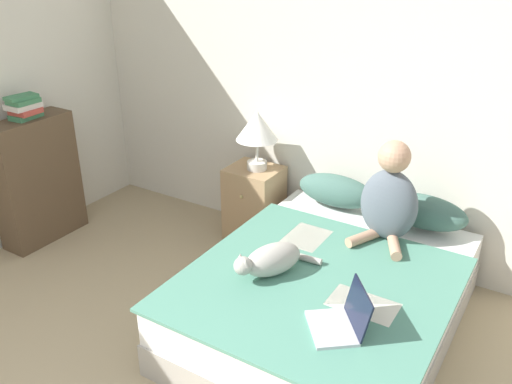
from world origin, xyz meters
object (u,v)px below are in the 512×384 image
at_px(person_sitting, 389,199).
at_px(table_lamp, 257,128).
at_px(cat_tabby, 271,260).
at_px(bed, 328,299).
at_px(pillow_far, 424,212).
at_px(bookshelf, 37,180).
at_px(pillow_near, 336,191).
at_px(book_stack_top, 24,107).
at_px(laptop_open, 341,321).
at_px(nightstand, 254,203).

distance_m(person_sitting, table_lamp, 1.22).
bearing_deg(table_lamp, cat_tabby, -54.58).
distance_m(bed, cat_tabby, 0.50).
bearing_deg(pillow_far, table_lamp, -178.40).
bearing_deg(cat_tabby, pillow_far, 176.60).
distance_m(table_lamp, bookshelf, 1.85).
bearing_deg(bed, cat_tabby, -137.55).
xyz_separation_m(bed, person_sitting, (0.16, 0.53, 0.53)).
height_order(pillow_near, pillow_far, same).
bearing_deg(cat_tabby, bookshelf, -66.33).
xyz_separation_m(pillow_far, book_stack_top, (-2.87, -0.96, 0.55)).
bearing_deg(book_stack_top, bed, 3.35).
height_order(pillow_far, bookshelf, bookshelf).
bearing_deg(bookshelf, pillow_far, 18.59).
xyz_separation_m(bed, pillow_far, (0.33, 0.81, 0.36)).
bearing_deg(bookshelf, person_sitting, 14.09).
distance_m(pillow_far, laptop_open, 1.32).
bearing_deg(pillow_near, book_stack_top, -156.43).
xyz_separation_m(bed, nightstand, (-1.03, 0.78, 0.08)).
bearing_deg(table_lamp, pillow_far, 1.60).
xyz_separation_m(pillow_far, bookshelf, (-2.87, -0.97, -0.06)).
height_order(pillow_far, book_stack_top, book_stack_top).
distance_m(pillow_far, person_sitting, 0.38).
height_order(person_sitting, nightstand, person_sitting).
relative_size(bed, pillow_far, 3.20).
relative_size(bed, table_lamp, 3.99).
relative_size(cat_tabby, book_stack_top, 1.92).
bearing_deg(book_stack_top, laptop_open, -7.14).
bearing_deg(person_sitting, laptop_open, -82.96).
bearing_deg(person_sitting, pillow_near, 149.89).
distance_m(cat_tabby, book_stack_top, 2.34).
distance_m(cat_tabby, table_lamp, 1.33).
height_order(cat_tabby, laptop_open, laptop_open).
bearing_deg(book_stack_top, person_sitting, 14.04).
relative_size(bed, bookshelf, 1.85).
height_order(laptop_open, book_stack_top, book_stack_top).
bearing_deg(bookshelf, pillow_near, 23.61).
bearing_deg(book_stack_top, pillow_far, 18.56).
height_order(nightstand, table_lamp, table_lamp).
relative_size(pillow_near, nightstand, 0.96).
xyz_separation_m(table_lamp, bookshelf, (-1.53, -0.93, -0.45)).
distance_m(bed, nightstand, 1.30).
height_order(pillow_near, bookshelf, bookshelf).
xyz_separation_m(cat_tabby, book_stack_top, (-2.26, 0.10, 0.57)).
relative_size(bed, pillow_near, 3.20).
distance_m(pillow_near, book_stack_top, 2.47).
bearing_deg(bed, pillow_far, 67.91).
bearing_deg(table_lamp, person_sitting, -12.03).
height_order(bed, cat_tabby, cat_tabby).
height_order(cat_tabby, book_stack_top, book_stack_top).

